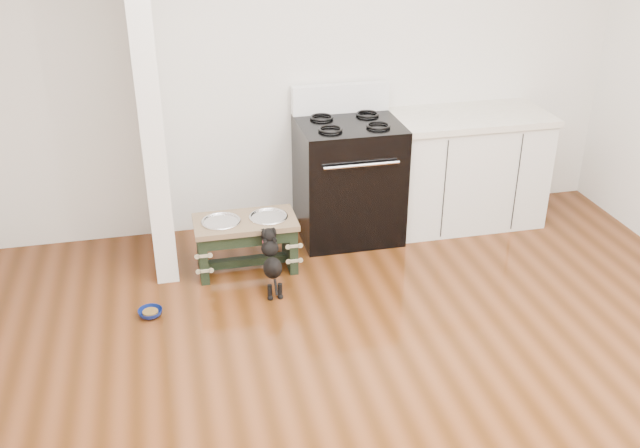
{
  "coord_description": "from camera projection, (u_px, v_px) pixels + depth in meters",
  "views": [
    {
      "loc": [
        -1.1,
        -2.73,
        2.62
      ],
      "look_at": [
        -0.15,
        1.38,
        0.5
      ],
      "focal_mm": 40.0,
      "sensor_mm": 36.0,
      "label": 1
    }
  ],
  "objects": [
    {
      "name": "partition_wall",
      "position": [
        147.0,
        80.0,
        4.76
      ],
      "size": [
        0.15,
        0.8,
        2.7
      ],
      "primitive_type": "cube",
      "color": "silver",
      "rests_on": "ground"
    },
    {
      "name": "room_shell",
      "position": [
        427.0,
        128.0,
        3.05
      ],
      "size": [
        5.0,
        5.0,
        5.0
      ],
      "color": "silver",
      "rests_on": "ground"
    },
    {
      "name": "puppy",
      "position": [
        272.0,
        260.0,
        4.82
      ],
      "size": [
        0.13,
        0.37,
        0.44
      ],
      "color": "black",
      "rests_on": "ground"
    },
    {
      "name": "dog_feeder",
      "position": [
        246.0,
        234.0,
        5.07
      ],
      "size": [
        0.72,
        0.39,
        0.41
      ],
      "color": "black",
      "rests_on": "ground"
    },
    {
      "name": "floor_bowl",
      "position": [
        150.0,
        313.0,
        4.63
      ],
      "size": [
        0.18,
        0.18,
        0.05
      ],
      "rotation": [
        0.0,
        0.0,
        -0.15
      ],
      "color": "navy",
      "rests_on": "ground"
    },
    {
      "name": "ground",
      "position": [
        407.0,
        420.0,
        3.77
      ],
      "size": [
        5.0,
        5.0,
        0.0
      ],
      "primitive_type": "plane",
      "color": "#42210B",
      "rests_on": "ground"
    },
    {
      "name": "cabinet_run",
      "position": [
        465.0,
        169.0,
        5.71
      ],
      "size": [
        1.24,
        0.64,
        0.91
      ],
      "color": "silver",
      "rests_on": "ground"
    },
    {
      "name": "oven_range",
      "position": [
        348.0,
        178.0,
        5.49
      ],
      "size": [
        0.76,
        0.69,
        1.14
      ],
      "color": "black",
      "rests_on": "ground"
    }
  ]
}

